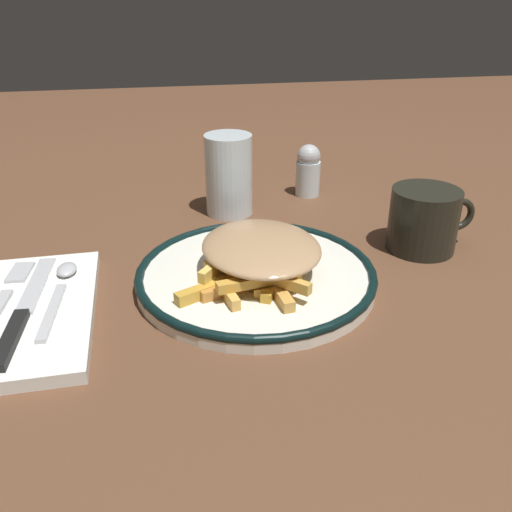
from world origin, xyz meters
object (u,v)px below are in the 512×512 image
Objects in this scene: fries_heap at (257,253)px; coffee_mug at (424,220)px; knife at (22,315)px; fork at (1,302)px; salt_shaker at (308,170)px; napkin at (28,313)px; spoon at (61,285)px; plate at (256,275)px; water_glass at (232,175)px.

coffee_mug is (0.23, 0.05, 0.00)m from fries_heap.
knife is 0.48m from coffee_mug.
fries_heap is 1.02× the size of fork.
salt_shaker is (0.13, 0.27, 0.00)m from fries_heap.
fork reaches higher than napkin.
knife is 0.06m from spoon.
napkin is at bearing 86.86° from knife.
spoon is at bearing -142.74° from salt_shaker.
fork is 0.04m from knife.
plate is 1.55× the size of fork.
salt_shaker is (0.13, 0.27, 0.03)m from plate.
fries_heap is at bearing -116.29° from salt_shaker.
plate is at bearing 4.05° from fork.
napkin is at bearing -170.20° from coffee_mug.
fork is at bearing -158.24° from spoon.
fries_heap is 0.25m from knife.
spoon reaches higher than fork.
fries_heap is 2.18× the size of salt_shaker.
napkin is 2.01× the size of water_glass.
salt_shaker reaches higher than coffee_mug.
salt_shaker is at bearing 40.03° from knife.
salt_shaker is (0.38, 0.30, 0.03)m from napkin.
knife reaches higher than plate.
fork is (-0.03, 0.01, 0.01)m from napkin.
knife is at bearing -168.77° from fries_heap.
fork is 0.50m from salt_shaker.
knife is 2.56× the size of salt_shaker.
napkin is 0.02m from knife.
knife is at bearing -50.32° from fork.
plate is 1.79× the size of spoon.
plate is at bearing -91.12° from water_glass.
fries_heap is at bearing 3.74° from fork.
water_glass reaches higher than fries_heap.
fries_heap is 0.23m from coffee_mug.
napkin is (-0.24, -0.03, -0.03)m from fries_heap.
coffee_mug reaches higher than fork.
napkin is 2.85× the size of salt_shaker.
knife is (-0.24, -0.05, 0.01)m from plate.
coffee_mug reaches higher than plate.
knife is (-0.00, -0.02, 0.01)m from napkin.
fork is 0.84× the size of knife.
spoon is at bearing 179.04° from plate.
fries_heap is at bearing -167.18° from coffee_mug.
knife is 0.50m from salt_shaker.
water_glass is 0.14m from salt_shaker.
spoon is (-0.21, 0.00, 0.01)m from plate.
napkin is at bearing -172.68° from plate.
salt_shaker is at bearing 112.91° from coffee_mug.
water_glass is at bearing 44.97° from napkin.
fork is 1.16× the size of spoon.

